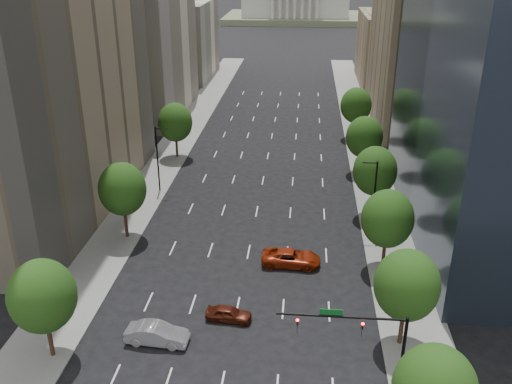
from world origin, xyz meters
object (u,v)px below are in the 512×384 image
(capitol, at_px, (296,0))
(car_silver, at_px, (157,334))
(car_red_far, at_px, (291,258))
(car_maroon, at_px, (229,314))
(traffic_signal, at_px, (369,338))

(capitol, distance_m, car_silver, 215.55)
(capitol, bearing_deg, car_red_far, -88.69)
(capitol, xyz_separation_m, car_red_far, (4.62, -201.98, -7.73))
(capitol, bearing_deg, car_maroon, -90.14)
(car_maroon, bearing_deg, car_silver, 128.11)
(car_red_far, bearing_deg, traffic_signal, -160.02)
(car_silver, bearing_deg, car_red_far, -34.87)
(capitol, height_order, car_silver, capitol)
(car_maroon, distance_m, car_red_far, 11.07)
(traffic_signal, relative_size, car_silver, 1.74)
(traffic_signal, xyz_separation_m, car_maroon, (-11.06, 7.93, -4.48))
(capitol, relative_size, car_silver, 11.46)
(traffic_signal, relative_size, car_maroon, 2.26)
(traffic_signal, distance_m, capitol, 219.99)
(traffic_signal, bearing_deg, capitol, 92.74)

